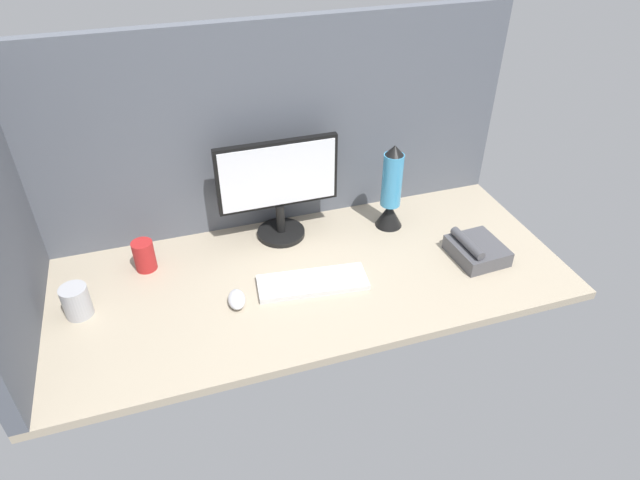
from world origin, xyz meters
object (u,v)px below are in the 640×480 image
object	(u,v)px
keyboard	(313,282)
mug_red_plastic	(144,256)
desk_phone	(476,250)
mouse	(237,299)
mug_steel	(76,301)
lava_lamp	(391,193)
monitor	(278,185)

from	to	relation	value
keyboard	mug_red_plastic	bearing A→B (deg)	159.99
mug_red_plastic	desk_phone	xyz separation A→B (cm)	(113.20, -29.93, -2.35)
mouse	mug_steel	bearing A→B (deg)	173.80
mug_steel	keyboard	bearing A→B (deg)	-7.00
mug_red_plastic	keyboard	bearing A→B (deg)	-26.67
lava_lamp	mug_red_plastic	bearing A→B (deg)	179.26
mouse	desk_phone	bearing A→B (deg)	4.50
keyboard	lava_lamp	bearing A→B (deg)	39.68
mug_red_plastic	mug_steel	xyz separation A→B (cm)	(-21.71, -17.37, -0.20)
monitor	lava_lamp	distance (cm)	42.82
monitor	lava_lamp	xyz separation A→B (cm)	(41.62, -7.03, -7.20)
monitor	desk_phone	distance (cm)	74.77
keyboard	mug_steel	size ratio (longest dim) A/B	3.47
mouse	lava_lamp	distance (cm)	71.43
mouse	lava_lamp	size ratio (longest dim) A/B	0.28
monitor	mouse	xyz separation A→B (cm)	(-23.46, -33.61, -19.86)
monitor	mouse	bearing A→B (deg)	-124.92
monitor	lava_lamp	bearing A→B (deg)	-9.58
mouse	monitor	bearing A→B (deg)	61.02
mug_red_plastic	desk_phone	world-z (taller)	mug_red_plastic
mug_red_plastic	mouse	bearing A→B (deg)	-46.13
monitor	mug_red_plastic	world-z (taller)	monitor
keyboard	mouse	size ratio (longest dim) A/B	3.85
keyboard	mug_steel	xyz separation A→B (cm)	(-74.51, 9.15, 4.34)
keyboard	lava_lamp	world-z (taller)	lava_lamp
keyboard	desk_phone	world-z (taller)	desk_phone
mug_steel	desk_phone	distance (cm)	135.51
mug_steel	lava_lamp	distance (cm)	114.99
monitor	lava_lamp	size ratio (longest dim) A/B	1.29
lava_lamp	desk_phone	distance (cm)	37.55
keyboard	mug_red_plastic	size ratio (longest dim) A/B	3.34
monitor	mug_steel	size ratio (longest dim) A/B	4.15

